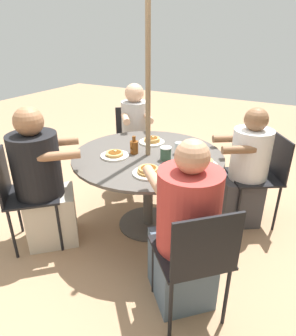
% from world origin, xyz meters
% --- Properties ---
extents(ground_plane, '(12.00, 12.00, 0.00)m').
position_xyz_m(ground_plane, '(0.00, 0.00, 0.00)').
color(ground_plane, tan).
extents(patio_table, '(1.32, 1.32, 0.73)m').
position_xyz_m(patio_table, '(0.00, 0.00, 0.61)').
color(patio_table, '#4C4742').
rests_on(patio_table, ground).
extents(umbrella_pole, '(0.04, 0.04, 2.33)m').
position_xyz_m(umbrella_pole, '(0.00, 0.00, 1.17)').
color(umbrella_pole, '#846B4C').
rests_on(umbrella_pole, ground).
extents(patio_chair_north, '(0.60, 0.60, 0.86)m').
position_xyz_m(patio_chair_north, '(0.73, -0.77, 0.52)').
color(patio_chair_north, black).
rests_on(patio_chair_north, ground).
extents(diner_north, '(0.61, 0.62, 1.21)m').
position_xyz_m(diner_north, '(0.62, -0.65, 0.55)').
color(diner_north, beige).
rests_on(diner_north, ground).
extents(patio_chair_east, '(0.60, 0.60, 0.86)m').
position_xyz_m(patio_chair_east, '(0.77, 0.74, 0.52)').
color(patio_chair_east, black).
rests_on(patio_chair_east, ground).
extents(diner_east, '(0.63, 0.62, 1.19)m').
position_xyz_m(diner_east, '(0.64, 0.62, 0.54)').
color(diner_east, slate).
rests_on(diner_east, ground).
extents(patio_chair_south, '(0.59, 0.59, 0.86)m').
position_xyz_m(patio_chair_south, '(-0.58, 0.89, 0.52)').
color(patio_chair_south, black).
rests_on(patio_chair_south, ground).
extents(diner_south, '(0.53, 0.56, 1.13)m').
position_xyz_m(diner_south, '(-0.49, 0.75, 0.51)').
color(diner_south, '#3D3D42').
rests_on(diner_south, ground).
extents(patio_chair_west, '(0.60, 0.60, 0.86)m').
position_xyz_m(patio_chair_west, '(-0.84, -0.66, 0.52)').
color(patio_chair_west, black).
rests_on(patio_chair_west, ground).
extents(diner_west, '(0.54, 0.51, 1.19)m').
position_xyz_m(diner_west, '(-0.71, -0.56, 0.56)').
color(diner_west, gray).
rests_on(diner_west, ground).
extents(pancake_plate_a, '(0.24, 0.24, 0.05)m').
position_xyz_m(pancake_plate_a, '(0.18, -0.23, 0.75)').
color(pancake_plate_a, silver).
rests_on(pancake_plate_a, patio_table).
extents(pancake_plate_b, '(0.24, 0.24, 0.07)m').
position_xyz_m(pancake_plate_b, '(-0.00, 0.50, 0.75)').
color(pancake_plate_b, silver).
rests_on(pancake_plate_b, patio_table).
extents(pancake_plate_c, '(0.24, 0.24, 0.06)m').
position_xyz_m(pancake_plate_c, '(0.34, 0.19, 0.75)').
color(pancake_plate_c, silver).
rests_on(pancake_plate_c, patio_table).
extents(pancake_plate_d, '(0.24, 0.24, 0.06)m').
position_xyz_m(pancake_plate_d, '(-0.28, -0.11, 0.75)').
color(pancake_plate_d, silver).
rests_on(pancake_plate_d, patio_table).
extents(syrup_bottle, '(0.10, 0.07, 0.16)m').
position_xyz_m(syrup_bottle, '(0.03, -0.12, 0.79)').
color(syrup_bottle, brown).
rests_on(syrup_bottle, patio_table).
extents(coffee_cup, '(0.09, 0.09, 0.11)m').
position_xyz_m(coffee_cup, '(0.03, 0.18, 0.79)').
color(coffee_cup, '#33513D').
rests_on(coffee_cup, patio_table).
extents(drinking_glass_a, '(0.07, 0.07, 0.10)m').
position_xyz_m(drinking_glass_a, '(-0.15, 0.22, 0.78)').
color(drinking_glass_a, silver).
rests_on(drinking_glass_a, patio_table).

